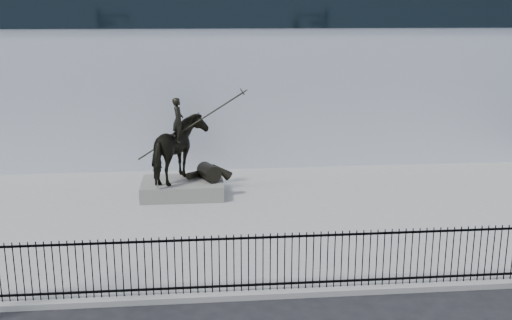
{
  "coord_description": "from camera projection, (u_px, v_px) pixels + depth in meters",
  "views": [
    {
      "loc": [
        -1.17,
        -12.38,
        6.96
      ],
      "look_at": [
        0.63,
        6.0,
        2.31
      ],
      "focal_mm": 42.0,
      "sensor_mm": 36.0,
      "label": 1
    }
  ],
  "objects": [
    {
      "name": "plaza",
      "position": [
        235.0,
        216.0,
        20.5
      ],
      "size": [
        30.0,
        12.0,
        0.15
      ],
      "primitive_type": "cube",
      "color": "gray",
      "rests_on": "ground"
    },
    {
      "name": "building",
      "position": [
        219.0,
        57.0,
        31.96
      ],
      "size": [
        44.0,
        14.0,
        9.0
      ],
      "primitive_type": "cube",
      "color": "silver",
      "rests_on": "ground"
    },
    {
      "name": "picket_fence",
      "position": [
        249.0,
        263.0,
        14.74
      ],
      "size": [
        22.1,
        0.1,
        1.5
      ],
      "color": "black",
      "rests_on": "plaza"
    },
    {
      "name": "statue_plinth",
      "position": [
        183.0,
        188.0,
        22.5
      ],
      "size": [
        3.05,
        2.11,
        0.57
      ],
      "primitive_type": "cube",
      "rotation": [
        0.0,
        0.0,
        -0.01
      ],
      "color": "#625F5A",
      "rests_on": "plaza"
    },
    {
      "name": "equestrian_statue",
      "position": [
        183.0,
        150.0,
        22.15
      ],
      "size": [
        3.9,
        2.42,
        3.31
      ],
      "rotation": [
        0.0,
        0.0,
        -0.01
      ],
      "color": "black",
      "rests_on": "statue_plinth"
    }
  ]
}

